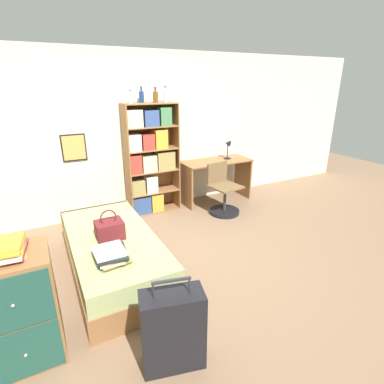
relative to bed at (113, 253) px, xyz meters
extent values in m
plane|color=#84664C|center=(0.66, -0.02, -0.24)|extent=(14.00, 14.00, 0.00)
cube|color=beige|center=(0.66, 1.70, 1.06)|extent=(10.00, 0.06, 2.60)
cube|color=black|center=(-0.10, 1.66, 0.95)|extent=(0.35, 0.02, 0.40)
cube|color=#DB994C|center=(-0.10, 1.65, 0.95)|extent=(0.31, 0.01, 0.36)
cube|color=olive|center=(0.00, -0.02, -0.11)|extent=(0.92, 1.96, 0.26)
cube|color=#9EAD70|center=(0.00, -0.02, 0.13)|extent=(0.89, 1.93, 0.22)
cube|color=olive|center=(0.00, 0.94, 0.00)|extent=(0.92, 0.04, 0.48)
cube|color=maroon|center=(-0.02, -0.06, 0.34)|extent=(0.29, 0.24, 0.20)
torus|color=maroon|center=(-0.02, -0.06, 0.49)|extent=(0.18, 0.02, 0.18)
cube|color=#334C84|center=(-0.12, -0.50, 0.25)|extent=(0.29, 0.31, 0.01)
cube|color=#7A336B|center=(-0.12, -0.50, 0.26)|extent=(0.31, 0.39, 0.01)
cube|color=#99894C|center=(-0.11, -0.51, 0.27)|extent=(0.33, 0.38, 0.02)
cube|color=beige|center=(-0.13, -0.52, 0.29)|extent=(0.26, 0.37, 0.02)
cube|color=#99894C|center=(-0.12, -0.51, 0.31)|extent=(0.22, 0.32, 0.02)
cube|color=#232328|center=(-0.12, -0.52, 0.32)|extent=(0.32, 0.37, 0.02)
cube|color=#427A4C|center=(-0.12, -0.50, 0.34)|extent=(0.26, 0.34, 0.01)
cube|color=silver|center=(-0.13, -0.50, 0.35)|extent=(0.29, 0.33, 0.01)
cube|color=black|center=(0.11, -1.46, 0.10)|extent=(0.52, 0.35, 0.66)
cylinder|color=#2D2D33|center=(-0.02, -1.42, 0.49)|extent=(0.01, 0.01, 0.12)
cylinder|color=#2D2D33|center=(0.24, -1.49, 0.49)|extent=(0.01, 0.01, 0.12)
cube|color=#2D2D33|center=(0.11, -1.46, 0.55)|extent=(0.28, 0.09, 0.02)
cube|color=olive|center=(-0.91, -0.84, 0.23)|extent=(0.54, 0.46, 0.94)
cube|color=#1E4C42|center=(-0.91, -1.08, 0.01)|extent=(0.50, 0.01, 0.43)
sphere|color=#B2A893|center=(-0.91, -1.09, 0.01)|extent=(0.02, 0.02, 0.02)
cube|color=#1E4C42|center=(-0.91, -1.08, 0.46)|extent=(0.50, 0.01, 0.43)
sphere|color=#B2A893|center=(-0.91, -1.09, 0.46)|extent=(0.02, 0.02, 0.02)
cube|color=#99894C|center=(-0.92, -0.83, 0.71)|extent=(0.29, 0.29, 0.01)
cube|color=#B2382D|center=(-0.91, -0.81, 0.72)|extent=(0.29, 0.36, 0.01)
cube|color=silver|center=(-0.92, -0.82, 0.74)|extent=(0.28, 0.37, 0.02)
cube|color=gold|center=(-0.93, -0.82, 0.76)|extent=(0.28, 0.29, 0.02)
cube|color=gold|center=(-0.92, -0.83, 0.77)|extent=(0.28, 0.34, 0.01)
cube|color=gold|center=(-0.92, -0.82, 0.79)|extent=(0.28, 0.30, 0.02)
cube|color=olive|center=(0.64, 1.48, 0.67)|extent=(0.02, 0.36, 1.81)
cube|color=olive|center=(1.48, 1.48, 0.67)|extent=(0.02, 0.36, 1.81)
cube|color=olive|center=(1.06, 1.65, 0.67)|extent=(0.86, 0.01, 1.81)
cube|color=olive|center=(1.06, 1.48, -0.23)|extent=(0.82, 0.36, 0.02)
cube|color=olive|center=(1.06, 1.48, 0.13)|extent=(0.82, 0.36, 0.02)
cube|color=olive|center=(1.06, 1.48, 0.49)|extent=(0.82, 0.36, 0.02)
cube|color=olive|center=(1.06, 1.48, 0.85)|extent=(0.82, 0.36, 0.02)
cube|color=olive|center=(1.06, 1.48, 1.21)|extent=(0.82, 0.36, 0.02)
cube|color=olive|center=(1.06, 1.48, 1.57)|extent=(0.82, 0.36, 0.02)
cube|color=#334C84|center=(0.81, 1.46, -0.07)|extent=(0.30, 0.27, 0.30)
cube|color=gold|center=(1.08, 1.46, -0.07)|extent=(0.21, 0.27, 0.31)
cube|color=#99894C|center=(0.77, 1.46, 0.25)|extent=(0.22, 0.27, 0.24)
cube|color=silver|center=(1.00, 1.46, 0.27)|extent=(0.19, 0.27, 0.27)
cube|color=#B2382D|center=(0.75, 1.46, 0.65)|extent=(0.18, 0.27, 0.30)
cube|color=beige|center=(0.98, 1.46, 0.63)|extent=(0.24, 0.27, 0.27)
cube|color=#99894C|center=(1.27, 1.46, 0.65)|extent=(0.30, 0.27, 0.30)
cube|color=silver|center=(0.76, 1.46, 0.99)|extent=(0.19, 0.27, 0.26)
cube|color=#B2382D|center=(0.98, 1.46, 0.98)|extent=(0.20, 0.27, 0.25)
cube|color=gold|center=(1.19, 1.46, 1.01)|extent=(0.21, 0.27, 0.30)
cube|color=beige|center=(0.78, 1.46, 1.35)|extent=(0.24, 0.27, 0.26)
cube|color=#334C84|center=(1.04, 1.46, 1.34)|extent=(0.23, 0.27, 0.25)
cube|color=#427A4C|center=(1.28, 1.46, 1.36)|extent=(0.18, 0.27, 0.28)
cylinder|color=#B7BCC1|center=(0.77, 1.51, 1.64)|extent=(0.07, 0.07, 0.13)
cylinder|color=#B7BCC1|center=(0.77, 1.51, 1.73)|extent=(0.03, 0.03, 0.04)
cylinder|color=#232328|center=(0.77, 1.51, 1.75)|extent=(0.03, 0.03, 0.01)
cylinder|color=navy|center=(0.96, 1.52, 1.66)|extent=(0.07, 0.07, 0.17)
cylinder|color=navy|center=(0.96, 1.52, 1.77)|extent=(0.03, 0.03, 0.05)
cylinder|color=#232328|center=(0.96, 1.52, 1.80)|extent=(0.03, 0.03, 0.02)
cylinder|color=brown|center=(1.15, 1.42, 1.66)|extent=(0.08, 0.08, 0.16)
cylinder|color=brown|center=(1.15, 1.42, 1.76)|extent=(0.03, 0.03, 0.05)
cylinder|color=#232328|center=(1.15, 1.42, 1.80)|extent=(0.04, 0.04, 0.02)
cylinder|color=#B7BCC1|center=(1.33, 1.47, 1.66)|extent=(0.07, 0.07, 0.17)
cylinder|color=#B7BCC1|center=(1.33, 1.47, 1.77)|extent=(0.03, 0.03, 0.05)
cylinder|color=#232328|center=(1.33, 1.47, 1.81)|extent=(0.03, 0.03, 0.02)
cube|color=olive|center=(2.25, 1.38, 0.52)|extent=(1.28, 0.55, 0.02)
cube|color=olive|center=(1.63, 1.38, 0.14)|extent=(0.03, 0.51, 0.75)
cube|color=olive|center=(2.88, 1.38, 0.14)|extent=(0.03, 0.51, 0.75)
cylinder|color=black|center=(2.51, 1.40, 0.54)|extent=(0.13, 0.13, 0.02)
cylinder|color=black|center=(2.51, 1.40, 0.68)|extent=(0.02, 0.02, 0.26)
cone|color=black|center=(2.54, 1.40, 0.84)|extent=(0.15, 0.11, 0.15)
cylinder|color=black|center=(2.07, 0.79, -0.21)|extent=(0.51, 0.51, 0.06)
cylinder|color=#333338|center=(2.07, 0.79, 0.00)|extent=(0.05, 0.05, 0.47)
cube|color=brown|center=(2.07, 0.79, 0.25)|extent=(0.53, 0.53, 0.03)
cube|color=brown|center=(2.04, 1.01, 0.44)|extent=(0.42, 0.10, 0.35)
camera|label=1|loc=(-0.59, -3.10, 1.88)|focal=28.00mm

